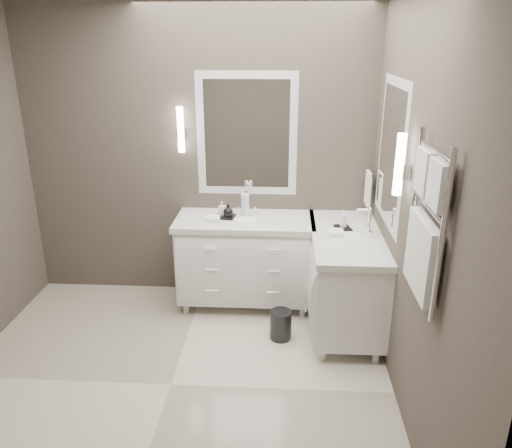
# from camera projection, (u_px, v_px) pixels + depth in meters

# --- Properties ---
(floor) EXTENTS (3.20, 3.00, 0.01)m
(floor) POSITION_uv_depth(u_px,v_px,m) (171.00, 385.00, 3.62)
(floor) COLOR beige
(floor) RESTS_ON ground
(wall_back) EXTENTS (3.20, 0.01, 2.70)m
(wall_back) POSITION_uv_depth(u_px,v_px,m) (198.00, 156.00, 4.55)
(wall_back) COLOR #463F38
(wall_back) RESTS_ON floor
(wall_front) EXTENTS (3.20, 0.01, 2.70)m
(wall_front) POSITION_uv_depth(u_px,v_px,m) (54.00, 346.00, 1.74)
(wall_front) COLOR #463F38
(wall_front) RESTS_ON floor
(wall_right) EXTENTS (0.01, 3.00, 2.70)m
(wall_right) POSITION_uv_depth(u_px,v_px,m) (416.00, 213.00, 3.06)
(wall_right) COLOR #463F38
(wall_right) RESTS_ON floor
(vanity_back) EXTENTS (1.24, 0.59, 0.97)m
(vanity_back) POSITION_uv_depth(u_px,v_px,m) (245.00, 256.00, 4.57)
(vanity_back) COLOR white
(vanity_back) RESTS_ON floor
(vanity_right) EXTENTS (0.59, 1.24, 0.97)m
(vanity_right) POSITION_uv_depth(u_px,v_px,m) (345.00, 274.00, 4.22)
(vanity_right) COLOR white
(vanity_right) RESTS_ON floor
(mirror_back) EXTENTS (0.90, 0.02, 1.10)m
(mirror_back) POSITION_uv_depth(u_px,v_px,m) (247.00, 135.00, 4.44)
(mirror_back) COLOR white
(mirror_back) RESTS_ON wall_back
(mirror_right) EXTENTS (0.02, 0.90, 1.10)m
(mirror_right) POSITION_uv_depth(u_px,v_px,m) (391.00, 153.00, 3.74)
(mirror_right) COLOR white
(mirror_right) RESTS_ON wall_right
(sconce_back) EXTENTS (0.06, 0.06, 0.40)m
(sconce_back) POSITION_uv_depth(u_px,v_px,m) (181.00, 131.00, 4.40)
(sconce_back) COLOR white
(sconce_back) RESTS_ON wall_back
(sconce_right) EXTENTS (0.06, 0.06, 0.40)m
(sconce_right) POSITION_uv_depth(u_px,v_px,m) (399.00, 166.00, 3.18)
(sconce_right) COLOR white
(sconce_right) RESTS_ON wall_right
(towel_bar_corner) EXTENTS (0.03, 0.22, 0.30)m
(towel_bar_corner) POSITION_uv_depth(u_px,v_px,m) (368.00, 188.00, 4.42)
(towel_bar_corner) COLOR white
(towel_bar_corner) RESTS_ON wall_right
(towel_ladder) EXTENTS (0.06, 0.58, 0.90)m
(towel_ladder) POSITION_uv_depth(u_px,v_px,m) (425.00, 230.00, 2.67)
(towel_ladder) COLOR white
(towel_ladder) RESTS_ON wall_right
(waste_bin) EXTENTS (0.20, 0.20, 0.25)m
(waste_bin) POSITION_uv_depth(u_px,v_px,m) (281.00, 325.00, 4.14)
(waste_bin) COLOR black
(waste_bin) RESTS_ON floor
(amenity_tray_back) EXTENTS (0.18, 0.15, 0.02)m
(amenity_tray_back) POSITION_uv_depth(u_px,v_px,m) (225.00, 216.00, 4.46)
(amenity_tray_back) COLOR black
(amenity_tray_back) RESTS_ON vanity_back
(amenity_tray_right) EXTENTS (0.15, 0.18, 0.02)m
(amenity_tray_right) POSITION_uv_depth(u_px,v_px,m) (343.00, 228.00, 4.18)
(amenity_tray_right) COLOR black
(amenity_tray_right) RESTS_ON vanity_right
(water_bottle) EXTENTS (0.08, 0.08, 0.21)m
(water_bottle) POSITION_uv_depth(u_px,v_px,m) (245.00, 206.00, 4.44)
(water_bottle) COLOR silver
(water_bottle) RESTS_ON vanity_back
(soap_bottle_a) EXTENTS (0.07, 0.07, 0.12)m
(soap_bottle_a) POSITION_uv_depth(u_px,v_px,m) (222.00, 208.00, 4.45)
(soap_bottle_a) COLOR white
(soap_bottle_a) RESTS_ON amenity_tray_back
(soap_bottle_b) EXTENTS (0.11, 0.11, 0.11)m
(soap_bottle_b) POSITION_uv_depth(u_px,v_px,m) (228.00, 210.00, 4.40)
(soap_bottle_b) COLOR black
(soap_bottle_b) RESTS_ON amenity_tray_back
(soap_bottle_c) EXTENTS (0.07, 0.08, 0.15)m
(soap_bottle_c) POSITION_uv_depth(u_px,v_px,m) (344.00, 219.00, 4.15)
(soap_bottle_c) COLOR white
(soap_bottle_c) RESTS_ON amenity_tray_right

